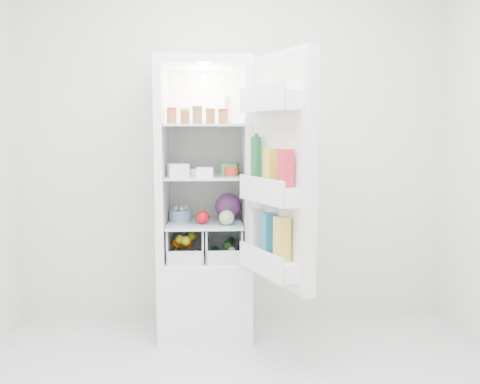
{
  "coord_description": "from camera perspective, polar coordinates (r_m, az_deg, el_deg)",
  "views": [
    {
      "loc": [
        -0.14,
        -2.31,
        1.34
      ],
      "look_at": [
        0.02,
        0.95,
        0.97
      ],
      "focal_mm": 40.0,
      "sensor_mm": 36.0,
      "label": 1
    }
  ],
  "objects": [
    {
      "name": "fridge_door",
      "position": [
        2.98,
        4.12,
        1.66
      ],
      "size": [
        0.37,
        0.58,
        1.3
      ],
      "rotation": [
        0.0,
        0.0,
        1.97
      ],
      "color": "white",
      "rests_on": "refrigerator"
    },
    {
      "name": "citrus_pile",
      "position": [
        3.52,
        -5.92,
        -5.87
      ],
      "size": [
        0.2,
        0.24,
        0.16
      ],
      "color": "orange",
      "rests_on": "refrigerator"
    },
    {
      "name": "shelf_mid",
      "position": [
        3.51,
        -3.78,
        1.71
      ],
      "size": [
        0.49,
        0.53,
        0.02
      ],
      "primitive_type": "cube",
      "color": "silver",
      "rests_on": "refrigerator"
    },
    {
      "name": "tub_green",
      "position": [
        3.49,
        -1.02,
        2.45
      ],
      "size": [
        0.12,
        0.15,
        0.08
      ],
      "primitive_type": "cube",
      "rotation": [
        0.0,
        0.0,
        -0.22
      ],
      "color": "#3F8B42",
      "rests_on": "shelf_mid"
    },
    {
      "name": "mushroom_bowl",
      "position": [
        3.6,
        -6.37,
        -2.48
      ],
      "size": [
        0.2,
        0.2,
        0.07
      ],
      "primitive_type": "cylinder",
      "rotation": [
        0.0,
        0.0,
        0.42
      ],
      "color": "#87A7CA",
      "rests_on": "shelf_low"
    },
    {
      "name": "crisper_right",
      "position": [
        3.57,
        -1.76,
        -5.33
      ],
      "size": [
        0.23,
        0.46,
        0.22
      ],
      "primitive_type": null,
      "color": "silver",
      "rests_on": "refrigerator"
    },
    {
      "name": "tub_cream",
      "position": [
        3.35,
        -3.81,
        2.14
      ],
      "size": [
        0.11,
        0.11,
        0.06
      ],
      "primitive_type": "cube",
      "rotation": [
        0.0,
        0.0,
        0.03
      ],
      "color": "white",
      "rests_on": "shelf_mid"
    },
    {
      "name": "red_cabbage",
      "position": [
        3.61,
        -1.28,
        -1.56
      ],
      "size": [
        0.18,
        0.18,
        0.18
      ],
      "primitive_type": "sphere",
      "color": "#551D57",
      "rests_on": "shelf_low"
    },
    {
      "name": "shelf_low",
      "position": [
        3.55,
        -3.75,
        -3.29
      ],
      "size": [
        0.49,
        0.53,
        0.01
      ],
      "primitive_type": "cube",
      "color": "silver",
      "rests_on": "refrigerator"
    },
    {
      "name": "foil_tray",
      "position": [
        3.54,
        -4.58,
        2.18
      ],
      "size": [
        0.16,
        0.12,
        0.04
      ],
      "primitive_type": "cube",
      "rotation": [
        0.0,
        0.0,
        -0.02
      ],
      "color": "silver",
      "rests_on": "shelf_mid"
    },
    {
      "name": "bell_pepper",
      "position": [
        3.45,
        -4.05,
        -2.69
      ],
      "size": [
        0.09,
        0.09,
        0.09
      ],
      "primitive_type": "sphere",
      "color": "red",
      "rests_on": "shelf_low"
    },
    {
      "name": "salad_bag",
      "position": [
        3.4,
        -1.44,
        -2.74
      ],
      "size": [
        0.1,
        0.1,
        0.1
      ],
      "primitive_type": "sphere",
      "color": "#9EB88A",
      "rests_on": "shelf_low"
    },
    {
      "name": "squeeze_bottle",
      "position": [
        3.46,
        -1.29,
        8.72
      ],
      "size": [
        0.07,
        0.07,
        0.18
      ],
      "primitive_type": "cylinder",
      "rotation": [
        0.0,
        0.0,
        0.36
      ],
      "color": "white",
      "rests_on": "shelf_top"
    },
    {
      "name": "room_walls",
      "position": [
        2.33,
        0.69,
        12.63
      ],
      "size": [
        3.02,
        3.02,
        2.61
      ],
      "color": "silver",
      "rests_on": "ground"
    },
    {
      "name": "shelf_top",
      "position": [
        3.5,
        -3.82,
        7.1
      ],
      "size": [
        0.49,
        0.53,
        0.02
      ],
      "primitive_type": "cube",
      "color": "silver",
      "rests_on": "refrigerator"
    },
    {
      "name": "condiment_jars",
      "position": [
        3.38,
        -4.55,
        7.97
      ],
      "size": [
        0.38,
        0.16,
        0.08
      ],
      "color": "#B21919",
      "rests_on": "shelf_top"
    },
    {
      "name": "tin_red",
      "position": [
        3.44,
        -0.97,
        2.24
      ],
      "size": [
        0.09,
        0.09,
        0.06
      ],
      "primitive_type": "cylinder",
      "rotation": [
        0.0,
        0.0,
        -0.07
      ],
      "color": "red",
      "rests_on": "shelf_mid"
    },
    {
      "name": "crisper_left",
      "position": [
        3.58,
        -5.7,
        -5.35
      ],
      "size": [
        0.23,
        0.46,
        0.22
      ],
      "primitive_type": null,
      "color": "silver",
      "rests_on": "refrigerator"
    },
    {
      "name": "tub_white",
      "position": [
        3.42,
        -6.66,
        2.36
      ],
      "size": [
        0.15,
        0.15,
        0.08
      ],
      "primitive_type": "cube",
      "rotation": [
        0.0,
        0.0,
        0.27
      ],
      "color": "silver",
      "rests_on": "shelf_mid"
    },
    {
      "name": "veg_pile",
      "position": [
        3.58,
        -1.67,
        -6.08
      ],
      "size": [
        0.16,
        0.3,
        0.1
      ],
      "color": "#20511B",
      "rests_on": "refrigerator"
    },
    {
      "name": "refrigerator",
      "position": [
        3.62,
        -3.72,
        -4.29
      ],
      "size": [
        0.6,
        0.6,
        1.8
      ],
      "color": "white",
      "rests_on": "ground"
    }
  ]
}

